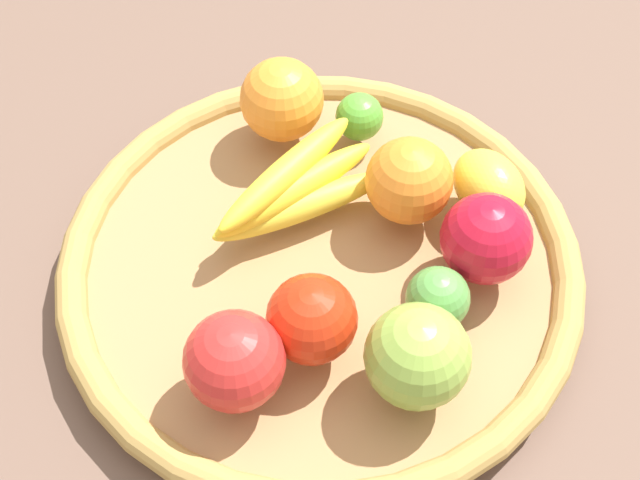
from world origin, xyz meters
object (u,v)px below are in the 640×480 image
Objects in this scene: orange_0 at (409,181)px; apple_0 at (234,361)px; lime_1 at (359,117)px; lemon_0 at (489,186)px; apple_1 at (486,239)px; banana_bunch at (294,189)px; lime_0 at (438,298)px; orange_1 at (282,100)px; apple_2 at (312,319)px; apple_3 at (418,356)px.

orange_0 is 0.22m from apple_0.
apple_0 is at bearing 31.09° from lime_1.
lemon_0 is 0.14m from lime_1.
apple_1 is 0.18m from lime_1.
lime_1 is (-0.10, -0.03, -0.00)m from banana_bunch.
orange_1 is at bearing -96.64° from lime_0.
apple_0 reaches higher than banana_bunch.
banana_bunch is at bearing -82.55° from lime_0.
apple_2 is 0.10m from lime_0.
apple_2 is at bearing -62.41° from apple_3.
banana_bunch is 0.16m from lime_0.
apple_0 is 0.13m from apple_3.
apple_0 is (0.22, -0.03, 0.00)m from apple_1.
apple_0 is at bearing -37.06° from apple_3.
banana_bunch is 3.26× the size of lime_0.
apple_1 is at bearing 171.47° from apple_0.
lemon_0 reaches higher than lime_1.
lemon_0 is at bearing 114.38° from orange_1.
banana_bunch is 0.10m from lime_1.
apple_2 is at bearing 58.22° from banana_bunch.
orange_1 is at bearing -81.21° from apple_1.
orange_1 is 0.28m from apple_3.
banana_bunch is (0.07, -0.06, -0.01)m from orange_0.
lime_1 is (-0.13, -0.22, -0.02)m from apple_3.
apple_0 reaches higher than apple_1.
apple_2 is at bearing 4.35° from lemon_0.
orange_1 is 0.23m from apple_1.
apple_0 is at bearing -8.53° from apple_1.
banana_bunch is at bearing -141.52° from apple_0.
orange_1 is 1.02× the size of apple_1.
apple_3 reaches higher than apple_2.
apple_1 is 0.12m from apple_3.
apple_3 is (0.03, 0.19, 0.01)m from banana_bunch.
apple_2 is 1.60× the size of lime_1.
apple_2 is 0.94× the size of apple_1.
apple_0 is (0.19, 0.19, 0.00)m from orange_1.
lime_0 is 1.16× the size of lime_1.
lime_0 is 0.12m from lemon_0.
apple_0 is at bearing 45.67° from orange_1.
lime_1 is (-0.05, 0.05, -0.02)m from orange_1.
lemon_0 is at bearing -151.05° from apple_3.
orange_1 is at bearing -134.33° from apple_0.
apple_1 reaches higher than lemon_0.
apple_0 is at bearing 13.18° from orange_0.
apple_2 is 0.14m from banana_bunch.
apple_1 is 0.98× the size of apple_0.
apple_3 is (0.12, 0.05, 0.00)m from apple_1.
orange_1 is 0.27m from apple_0.
orange_1 reaches higher than apple_1.
orange_0 and apple_1 have the same top height.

